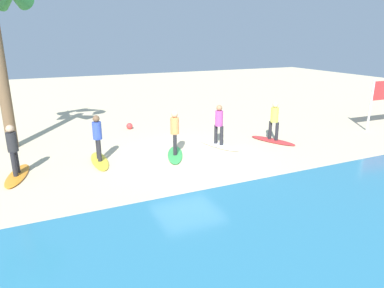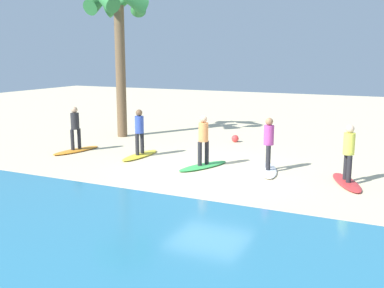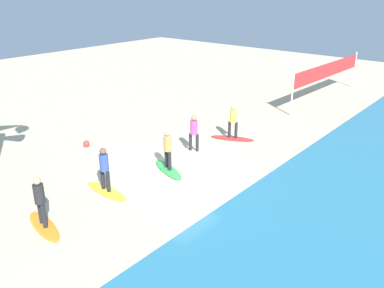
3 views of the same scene
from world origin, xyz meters
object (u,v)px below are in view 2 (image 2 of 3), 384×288
at_px(surfer_red, 349,149).
at_px(surfer_green, 203,136).
at_px(beach_ball, 235,139).
at_px(surfboard_white, 268,170).
at_px(palm_tree, 119,14).
at_px(surfboard_red, 347,182).
at_px(surfboard_green, 203,166).
at_px(surfer_white, 269,140).
at_px(surfer_yellow, 139,129).
at_px(surfboard_yellow, 140,155).
at_px(surfer_orange, 75,125).
at_px(surfboard_orange, 76,150).

height_order(surfer_red, surfer_green, same).
bearing_deg(beach_ball, surfboard_white, 122.16).
distance_m(surfer_red, surfer_green, 4.54).
relative_size(surfer_red, palm_tree, 0.25).
bearing_deg(surfboard_red, surfboard_green, -113.52).
distance_m(surfer_green, palm_tree, 8.04).
height_order(surfboard_white, surfer_white, surfer_white).
bearing_deg(surfer_white, surfboard_green, 10.39).
bearing_deg(surfer_yellow, surfboard_red, 176.11).
xyz_separation_m(surfer_red, surfboard_yellow, (7.29, -0.50, -0.99)).
bearing_deg(surfer_green, surfboard_white, -169.61).
bearing_deg(beach_ball, surfer_orange, 42.26).
bearing_deg(surfer_orange, surfer_white, -178.53).
height_order(surfer_red, surfer_white, same).
height_order(surfer_white, surfer_yellow, same).
height_order(surfboard_white, surfboard_green, same).
bearing_deg(beach_ball, surfboard_yellow, 62.13).
bearing_deg(palm_tree, beach_ball, -169.94).
xyz_separation_m(surfboard_green, surfboard_yellow, (2.75, -0.49, 0.00)).
bearing_deg(surfboard_yellow, surfer_orange, -81.83).
relative_size(surfer_white, surfboard_green, 0.78).
relative_size(surfer_white, palm_tree, 0.25).
relative_size(surfer_white, surfer_green, 1.00).
distance_m(surfer_white, surfboard_yellow, 4.94).
bearing_deg(surfer_green, surfboard_yellow, -10.00).
relative_size(surfboard_white, surfboard_yellow, 1.00).
bearing_deg(surfboard_red, surfboard_white, -122.47).
bearing_deg(surfboard_yellow, surfboard_orange, -81.83).
xyz_separation_m(surfer_green, surfer_orange, (5.43, -0.19, 0.00)).
bearing_deg(beach_ball, surfboard_red, 137.93).
bearing_deg(palm_tree, surfer_yellow, 132.29).
xyz_separation_m(surfboard_green, beach_ball, (0.57, -4.61, 0.11)).
bearing_deg(surfer_green, surfer_white, -169.61).
bearing_deg(surfer_green, surfer_orange, -1.99).
xyz_separation_m(surfboard_red, surfer_yellow, (7.29, -0.50, 0.99)).
bearing_deg(surfer_green, surfboard_green, 180.00).
height_order(surfer_yellow, beach_ball, surfer_yellow).
bearing_deg(surfboard_orange, surfboard_green, 99.98).
relative_size(surfer_orange, palm_tree, 0.25).
relative_size(surfer_yellow, beach_ball, 5.34).
bearing_deg(palm_tree, surfboard_white, 156.85).
distance_m(palm_tree, beach_ball, 7.35).
height_order(surfboard_red, surfer_red, surfer_red).
relative_size(surfer_green, surfer_yellow, 1.00).
bearing_deg(surfboard_red, surfer_white, -122.47).
distance_m(surfer_red, surfer_orange, 9.98).
distance_m(surfer_green, surfboard_yellow, 2.96).
bearing_deg(surfboard_yellow, beach_ball, 153.99).
bearing_deg(palm_tree, surfboard_green, 146.90).
distance_m(surfboard_red, surfboard_green, 4.54).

